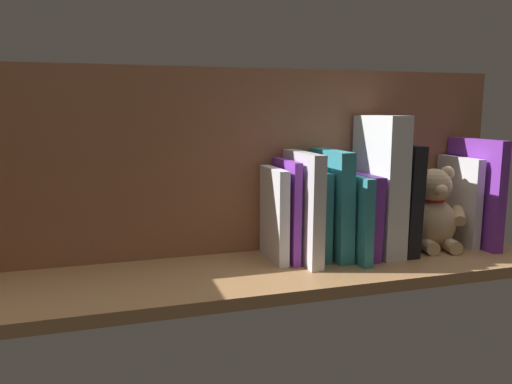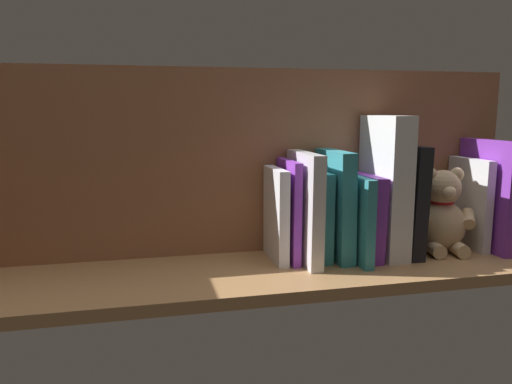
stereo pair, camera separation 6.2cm
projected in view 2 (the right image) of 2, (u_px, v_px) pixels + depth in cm
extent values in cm
cube|color=#A87A4C|center=(256.00, 273.00, 94.29)|extent=(117.97, 27.99, 2.20)
cube|color=#9B6242|center=(243.00, 162.00, 102.30)|extent=(117.97, 1.50, 37.81)
cube|color=purple|center=(486.00, 195.00, 105.75)|extent=(2.21, 16.64, 23.32)
cube|color=silver|center=(469.00, 203.00, 107.06)|extent=(1.91, 13.30, 19.32)
ellipsoid|color=#D1B284|center=(440.00, 226.00, 104.74)|extent=(11.79, 10.95, 10.75)
sphere|color=#D1B284|center=(443.00, 188.00, 103.41)|extent=(7.39, 7.39, 7.39)
sphere|color=#D1B284|center=(457.00, 174.00, 103.04)|extent=(2.85, 2.85, 2.85)
sphere|color=#D1B284|center=(430.00, 175.00, 102.86)|extent=(2.85, 2.85, 2.85)
sphere|color=beige|center=(449.00, 193.00, 100.40)|extent=(2.85, 2.85, 2.85)
cylinder|color=#D1B284|center=(468.00, 218.00, 103.27)|extent=(4.89, 5.82, 3.98)
cylinder|color=#D1B284|center=(419.00, 219.00, 102.94)|extent=(3.30, 5.60, 3.98)
cylinder|color=#D1B284|center=(460.00, 250.00, 100.96)|extent=(3.58, 4.51, 2.85)
cylinder|color=#D1B284|center=(436.00, 250.00, 100.80)|extent=(3.58, 4.51, 2.85)
torus|color=red|center=(442.00, 202.00, 103.89)|extent=(5.76, 5.76, 0.84)
cube|color=black|center=(403.00, 200.00, 102.38)|extent=(3.51, 15.00, 22.58)
cube|color=white|center=(385.00, 186.00, 100.70)|extent=(4.66, 15.23, 28.41)
cube|color=purple|center=(363.00, 215.00, 100.78)|extent=(3.28, 15.19, 16.84)
cube|color=teal|center=(352.00, 217.00, 98.96)|extent=(1.85, 17.55, 16.93)
cube|color=teal|center=(335.00, 205.00, 99.26)|extent=(3.35, 14.68, 21.66)
cube|color=teal|center=(317.00, 214.00, 99.70)|extent=(2.61, 12.83, 17.59)
cube|color=silver|center=(304.00, 207.00, 96.88)|extent=(2.63, 16.52, 21.50)
cube|color=purple|center=(288.00, 210.00, 98.16)|extent=(1.64, 12.88, 19.84)
cube|color=silver|center=(276.00, 214.00, 97.95)|extent=(2.11, 12.44, 18.32)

